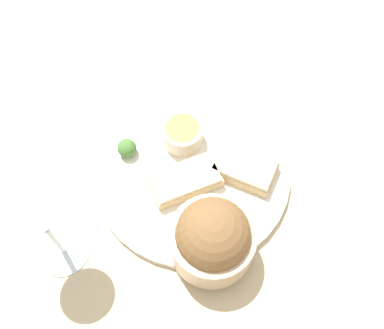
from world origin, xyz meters
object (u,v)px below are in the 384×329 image
Objects in this scene: salad_bowl at (212,238)px; wine_glass at (39,221)px; cheese_toast_near at (185,180)px; cheese_toast_far at (245,168)px; sauce_ramekin at (182,133)px.

salad_bowl is 0.22m from wine_glass.
cheese_toast_near is 0.67× the size of wine_glass.
cheese_toast_far is at bearing -145.68° from wine_glass.
salad_bowl is 1.01× the size of cheese_toast_near.
salad_bowl is at bearing 76.49° from cheese_toast_far.
wine_glass reaches higher than sauce_ramekin.
cheese_toast_far is at bearing -103.51° from salad_bowl.
cheese_toast_far is (-0.08, -0.03, 0.00)m from cheese_toast_near.
cheese_toast_far is at bearing 158.80° from sauce_ramekin.
cheese_toast_near and cheese_toast_far have the same top height.
sauce_ramekin is at bearing -76.43° from cheese_toast_near.
sauce_ramekin is (0.07, -0.17, -0.03)m from salad_bowl.
sauce_ramekin is 0.36× the size of wine_glass.
sauce_ramekin is 0.61× the size of cheese_toast_far.
cheese_toast_near is at bearing 22.33° from cheese_toast_far.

